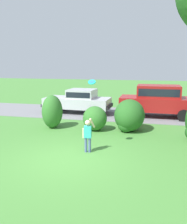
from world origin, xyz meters
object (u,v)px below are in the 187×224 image
child_thrower (88,133)px  parked_suv (158,99)px  parked_sedan (79,100)px  frisbee (92,82)px

child_thrower → parked_suv: bearing=68.7°
parked_suv → child_thrower: parked_suv is taller
parked_sedan → parked_suv: parked_suv is taller
child_thrower → frisbee: frisbee is taller
parked_sedan → frisbee: 7.18m
parked_sedan → parked_suv: bearing=-0.9°
parked_sedan → frisbee: (2.44, -6.53, 1.70)m
parked_suv → frisbee: 7.09m
parked_sedan → child_thrower: size_ratio=3.48×
parked_sedan → child_thrower: 7.21m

